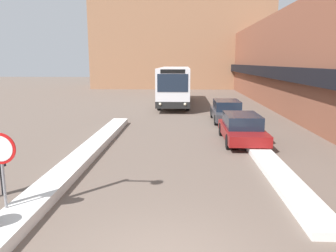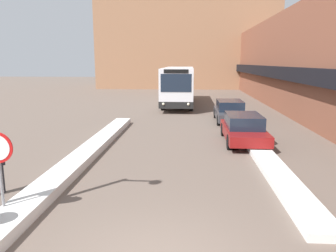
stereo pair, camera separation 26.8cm
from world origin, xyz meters
name	(u,v)px [view 2 (the right image)]	position (x,y,z in m)	size (l,w,h in m)	color
building_row_right	(299,62)	(9.97, 24.00, 3.82)	(5.50, 60.00, 7.66)	brown
building_backdrop_far	(187,23)	(0.00, 45.08, 9.47)	(26.00, 8.00, 18.93)	#996B4C
snow_bank_left	(86,154)	(-3.60, 7.06, 0.16)	(0.90, 15.31, 0.31)	silver
snow_bank_right	(258,149)	(3.60, 8.47, 0.11)	(0.90, 14.83, 0.22)	silver
city_bus	(179,85)	(-0.42, 24.20, 1.80)	(2.59, 11.83, 3.34)	silver
parked_car_front	(244,128)	(3.20, 10.13, 0.69)	(1.86, 4.46, 1.35)	maroon
parked_car_middle	(230,111)	(3.20, 15.76, 0.70)	(1.84, 4.41, 1.37)	#38383D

